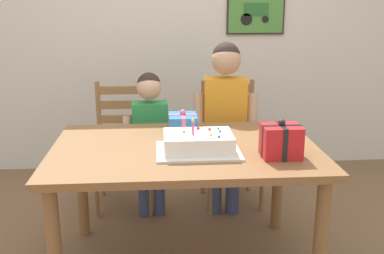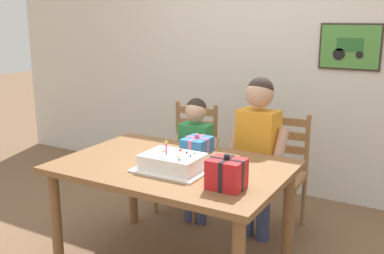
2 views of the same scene
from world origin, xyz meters
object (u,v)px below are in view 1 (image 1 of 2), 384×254
Objects in this scene: chair_left at (124,145)px; child_older at (225,113)px; chair_right at (231,142)px; child_younger at (150,131)px; gift_box_beside_cake at (183,123)px; birthday_cake at (198,143)px; gift_box_red_large at (281,141)px; dining_table at (185,162)px.

child_older is at bearing -17.28° from chair_left.
child_younger reaches higher than chair_right.
gift_box_beside_cake is 0.17× the size of child_older.
birthday_cake is at bearing -81.98° from gift_box_beside_cake.
gift_box_red_large is 0.97× the size of gift_box_beside_cake.
dining_table is 0.69m from child_younger.
gift_box_red_large is at bearing -14.34° from birthday_cake.
child_older is (0.31, 0.35, -0.03)m from gift_box_beside_cake.
chair_right is 0.88× the size of child_younger.
gift_box_beside_cake is at bearing 88.82° from dining_table.
gift_box_red_large is 0.22× the size of chair_right.
chair_left is 0.34m from child_younger.
birthday_cake is 0.82m from child_younger.
gift_box_red_large is at bearing -51.13° from chair_left.
child_older is (-0.08, -0.23, 0.29)m from chair_right.
dining_table is at bearing -73.03° from child_younger.
gift_box_beside_cake is 0.47m from child_older.
birthday_cake is 0.35× the size of child_older.
child_older is at bearing 48.37° from gift_box_beside_cake.
gift_box_beside_cake is at bearing -124.36° from chair_right.
gift_box_red_large is at bearing -47.59° from gift_box_beside_cake.
dining_table is at bearing -115.87° from child_older.
chair_left reaches higher than gift_box_beside_cake.
chair_left is at bearing 179.99° from chair_right.
child_older is (0.72, -0.23, 0.29)m from chair_left.
gift_box_beside_cake is 0.44m from child_younger.
child_younger is (-0.60, -0.22, 0.16)m from chair_right.
chair_left is at bearing 128.87° from gift_box_red_large.
birthday_cake is 0.42× the size of child_younger.
chair_right is at bearing 93.99° from gift_box_red_large.
dining_table is at bearing 156.34° from gift_box_red_large.
dining_table is 1.40× the size of child_younger.
chair_left reaches higher than dining_table.
child_younger reaches higher than gift_box_beside_cake.
gift_box_beside_cake reaches higher than dining_table.
child_younger reaches higher than gift_box_red_large.
gift_box_beside_cake is (-0.47, 0.52, -0.03)m from gift_box_red_large.
birthday_cake is 0.43m from gift_box_red_large.
chair_right is 0.66m from child_younger.
chair_left is 0.81m from child_older.
dining_table is 1.18× the size of child_older.
child_older is at bearing 100.30° from gift_box_red_large.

